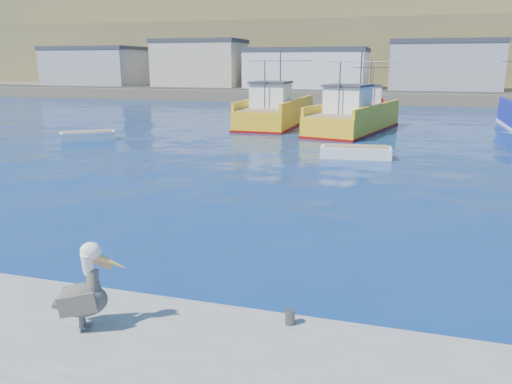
{
  "coord_description": "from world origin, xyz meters",
  "views": [
    {
      "loc": [
        4.86,
        -12.1,
        5.5
      ],
      "look_at": [
        0.42,
        3.01,
        1.41
      ],
      "focal_mm": 35.0,
      "sensor_mm": 36.0,
      "label": 1
    }
  ],
  "objects_px": {
    "skiff_left": "(88,137)",
    "skiff_mid": "(356,153)",
    "pelican": "(84,293)",
    "trawler_yellow_a": "(276,112)",
    "trawler_yellow_b": "(353,118)",
    "boat_orange": "(370,105)"
  },
  "relations": [
    {
      "from": "trawler_yellow_b",
      "to": "skiff_mid",
      "type": "xyz_separation_m",
      "value": [
        1.4,
        -11.99,
        -0.81
      ]
    },
    {
      "from": "skiff_left",
      "to": "skiff_mid",
      "type": "xyz_separation_m",
      "value": [
        19.45,
        -1.56,
        0.02
      ]
    },
    {
      "from": "trawler_yellow_a",
      "to": "boat_orange",
      "type": "distance_m",
      "value": 14.65
    },
    {
      "from": "trawler_yellow_a",
      "to": "skiff_mid",
      "type": "xyz_separation_m",
      "value": [
        8.6,
        -14.56,
        -0.85
      ]
    },
    {
      "from": "pelican",
      "to": "skiff_mid",
      "type": "bearing_deg",
      "value": 82.24
    },
    {
      "from": "trawler_yellow_b",
      "to": "trawler_yellow_a",
      "type": "bearing_deg",
      "value": 160.39
    },
    {
      "from": "trawler_yellow_b",
      "to": "pelican",
      "type": "distance_m",
      "value": 34.35
    },
    {
      "from": "skiff_mid",
      "to": "skiff_left",
      "type": "bearing_deg",
      "value": 175.42
    },
    {
      "from": "trawler_yellow_b",
      "to": "pelican",
      "type": "relative_size",
      "value": 7.36
    },
    {
      "from": "pelican",
      "to": "trawler_yellow_a",
      "type": "bearing_deg",
      "value": 98.57
    },
    {
      "from": "trawler_yellow_b",
      "to": "skiff_left",
      "type": "distance_m",
      "value": 20.86
    },
    {
      "from": "trawler_yellow_a",
      "to": "trawler_yellow_b",
      "type": "distance_m",
      "value": 7.64
    },
    {
      "from": "boat_orange",
      "to": "pelican",
      "type": "bearing_deg",
      "value": -92.31
    },
    {
      "from": "skiff_left",
      "to": "trawler_yellow_b",
      "type": "bearing_deg",
      "value": 30.03
    },
    {
      "from": "skiff_left",
      "to": "skiff_mid",
      "type": "height_order",
      "value": "skiff_mid"
    },
    {
      "from": "trawler_yellow_a",
      "to": "skiff_mid",
      "type": "relative_size",
      "value": 3.1
    },
    {
      "from": "pelican",
      "to": "trawler_yellow_b",
      "type": "bearing_deg",
      "value": 87.27
    },
    {
      "from": "skiff_left",
      "to": "skiff_mid",
      "type": "relative_size",
      "value": 0.9
    },
    {
      "from": "skiff_left",
      "to": "skiff_mid",
      "type": "bearing_deg",
      "value": -4.58
    },
    {
      "from": "trawler_yellow_a",
      "to": "skiff_left",
      "type": "xyz_separation_m",
      "value": [
        -10.86,
        -13.0,
        -0.87
      ]
    },
    {
      "from": "boat_orange",
      "to": "skiff_left",
      "type": "distance_m",
      "value": 31.49
    },
    {
      "from": "boat_orange",
      "to": "skiff_left",
      "type": "relative_size",
      "value": 2.08
    }
  ]
}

